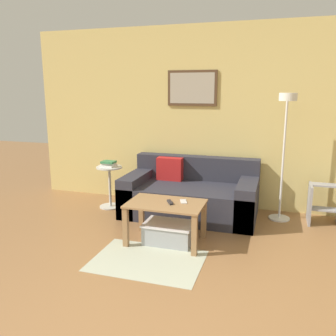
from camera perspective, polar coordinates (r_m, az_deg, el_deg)
wall_back at (r=5.11m, az=7.79°, el=7.98°), size 5.60×0.09×2.55m
area_rug at (r=3.67m, az=-3.32°, el=-14.60°), size 1.09×0.78×0.01m
couch at (r=4.85m, az=3.64°, el=-4.36°), size 1.76×0.96×0.74m
coffee_table at (r=3.94m, az=-0.36°, el=-6.93°), size 0.84×0.54×0.46m
storage_bin at (r=4.01m, az=0.13°, el=-10.34°), size 0.55×0.37×0.23m
floor_lamp at (r=4.54m, az=18.26°, el=4.59°), size 0.27×0.53×1.63m
side_table at (r=5.17m, az=-9.33°, el=-2.38°), size 0.37×0.37×0.60m
book_stack at (r=5.12m, az=-9.51°, el=0.66°), size 0.22×0.18×0.08m
remote_control at (r=3.89m, az=0.33°, el=-5.51°), size 0.11×0.15×0.02m
cell_phone at (r=3.94m, az=2.49°, el=-5.38°), size 0.11×0.15×0.01m
step_stool at (r=4.92m, az=23.87°, el=-5.21°), size 0.39×0.36×0.50m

